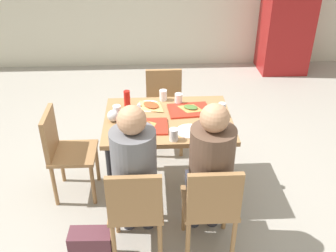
# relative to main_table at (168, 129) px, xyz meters

# --- Properties ---
(ground_plane) EXTENTS (10.00, 10.00, 0.02)m
(ground_plane) POSITION_rel_main_table_xyz_m (0.00, 0.00, -0.68)
(ground_plane) COLOR #9E998E
(main_table) EXTENTS (1.09, 0.81, 0.78)m
(main_table) POSITION_rel_main_table_xyz_m (0.00, 0.00, 0.00)
(main_table) COLOR #9E7247
(main_table) RESTS_ON ground_plane
(chair_near_left) EXTENTS (0.40, 0.40, 0.85)m
(chair_near_left) POSITION_rel_main_table_xyz_m (-0.27, -0.79, -0.17)
(chair_near_left) COLOR #9E7247
(chair_near_left) RESTS_ON ground_plane
(chair_near_right) EXTENTS (0.40, 0.40, 0.85)m
(chair_near_right) POSITION_rel_main_table_xyz_m (0.27, -0.79, -0.17)
(chair_near_right) COLOR #9E7247
(chair_near_right) RESTS_ON ground_plane
(chair_far_side) EXTENTS (0.40, 0.40, 0.85)m
(chair_far_side) POSITION_rel_main_table_xyz_m (0.00, 0.79, -0.17)
(chair_far_side) COLOR #9E7247
(chair_far_side) RESTS_ON ground_plane
(chair_left_end) EXTENTS (0.40, 0.40, 0.85)m
(chair_left_end) POSITION_rel_main_table_xyz_m (-0.93, 0.00, -0.17)
(chair_left_end) COLOR #9E7247
(chair_left_end) RESTS_ON ground_plane
(person_in_red) EXTENTS (0.32, 0.42, 1.26)m
(person_in_red) POSITION_rel_main_table_xyz_m (-0.27, -0.65, 0.08)
(person_in_red) COLOR #383842
(person_in_red) RESTS_ON ground_plane
(person_in_brown_jacket) EXTENTS (0.32, 0.42, 1.26)m
(person_in_brown_jacket) POSITION_rel_main_table_xyz_m (0.27, -0.65, 0.08)
(person_in_brown_jacket) COLOR #383842
(person_in_brown_jacket) RESTS_ON ground_plane
(tray_red_near) EXTENTS (0.36, 0.26, 0.02)m
(tray_red_near) POSITION_rel_main_table_xyz_m (-0.19, -0.14, 0.12)
(tray_red_near) COLOR red
(tray_red_near) RESTS_ON main_table
(tray_red_far) EXTENTS (0.38, 0.29, 0.02)m
(tray_red_far) POSITION_rel_main_table_xyz_m (0.19, 0.12, 0.12)
(tray_red_far) COLOR red
(tray_red_far) RESTS_ON main_table
(paper_plate_center) EXTENTS (0.22, 0.22, 0.01)m
(paper_plate_center) POSITION_rel_main_table_xyz_m (-0.16, 0.22, 0.11)
(paper_plate_center) COLOR white
(paper_plate_center) RESTS_ON main_table
(paper_plate_near_edge) EXTENTS (0.22, 0.22, 0.01)m
(paper_plate_near_edge) POSITION_rel_main_table_xyz_m (0.16, -0.22, 0.11)
(paper_plate_near_edge) COLOR white
(paper_plate_near_edge) RESTS_ON main_table
(pizza_slice_a) EXTENTS (0.22, 0.23, 0.02)m
(pizza_slice_a) POSITION_rel_main_table_xyz_m (-0.20, -0.15, 0.13)
(pizza_slice_a) COLOR #C68C47
(pizza_slice_a) RESTS_ON tray_red_near
(pizza_slice_b) EXTENTS (0.22, 0.19, 0.02)m
(pizza_slice_b) POSITION_rel_main_table_xyz_m (0.21, 0.14, 0.13)
(pizza_slice_b) COLOR #C68C47
(pizza_slice_b) RESTS_ON tray_red_far
(pizza_slice_c) EXTENTS (0.27, 0.27, 0.02)m
(pizza_slice_c) POSITION_rel_main_table_xyz_m (-0.14, 0.21, 0.13)
(pizza_slice_c) COLOR #DBAD60
(pizza_slice_c) RESTS_ON paper_plate_center
(plastic_cup_a) EXTENTS (0.07, 0.07, 0.10)m
(plastic_cup_a) POSITION_rel_main_table_xyz_m (-0.03, 0.34, 0.16)
(plastic_cup_a) COLOR white
(plastic_cup_a) RESTS_ON main_table
(plastic_cup_b) EXTENTS (0.07, 0.07, 0.10)m
(plastic_cup_b) POSITION_rel_main_table_xyz_m (0.03, -0.34, 0.16)
(plastic_cup_b) COLOR white
(plastic_cup_b) RESTS_ON main_table
(plastic_cup_c) EXTENTS (0.07, 0.07, 0.10)m
(plastic_cup_c) POSITION_rel_main_table_xyz_m (-0.44, 0.06, 0.16)
(plastic_cup_c) COLOR white
(plastic_cup_c) RESTS_ON main_table
(plastic_cup_d) EXTENTS (0.07, 0.07, 0.10)m
(plastic_cup_d) POSITION_rel_main_table_xyz_m (0.11, 0.26, 0.16)
(plastic_cup_d) COLOR white
(plastic_cup_d) RESTS_ON main_table
(soda_can) EXTENTS (0.07, 0.07, 0.12)m
(soda_can) POSITION_rel_main_table_xyz_m (0.46, 0.02, 0.17)
(soda_can) COLOR #B7BCC6
(soda_can) RESTS_ON main_table
(condiment_bottle) EXTENTS (0.06, 0.06, 0.16)m
(condiment_bottle) POSITION_rel_main_table_xyz_m (-0.36, 0.22, 0.19)
(condiment_bottle) COLOR red
(condiment_bottle) RESTS_ON main_table
(foil_bundle) EXTENTS (0.10, 0.10, 0.10)m
(foil_bundle) POSITION_rel_main_table_xyz_m (-0.46, -0.02, 0.16)
(foil_bundle) COLOR silver
(foil_bundle) RESTS_ON main_table
(handbag) EXTENTS (0.33, 0.17, 0.28)m
(handbag) POSITION_rel_main_table_xyz_m (-0.62, -0.81, -0.53)
(handbag) COLOR #592D38
(handbag) RESTS_ON ground_plane
(drink_fridge) EXTENTS (0.70, 0.60, 1.90)m
(drink_fridge) POSITION_rel_main_table_xyz_m (1.94, 2.85, 0.28)
(drink_fridge) COLOR maroon
(drink_fridge) RESTS_ON ground_plane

